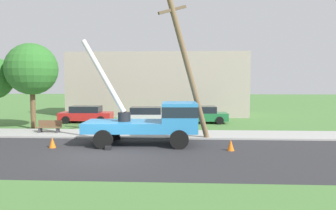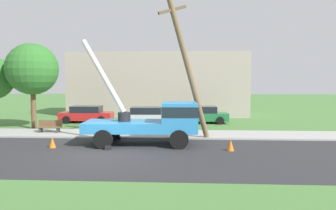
% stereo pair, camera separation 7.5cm
% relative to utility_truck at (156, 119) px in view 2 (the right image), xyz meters
% --- Properties ---
extents(ground_plane, '(120.00, 120.00, 0.00)m').
position_rel_utility_truck_xyz_m(ground_plane, '(-2.27, 9.44, -1.41)').
color(ground_plane, '#477538').
extents(road_asphalt, '(80.00, 8.22, 0.01)m').
position_rel_utility_truck_xyz_m(road_asphalt, '(-2.27, -2.56, -1.40)').
color(road_asphalt, '#2B2B2D').
rests_on(road_asphalt, ground).
extents(sidewalk_strip, '(80.00, 3.17, 0.10)m').
position_rel_utility_truck_xyz_m(sidewalk_strip, '(-2.27, 3.14, -1.36)').
color(sidewalk_strip, '#9E9E99').
rests_on(sidewalk_strip, ground).
extents(utility_truck, '(6.85, 3.21, 5.98)m').
position_rel_utility_truck_xyz_m(utility_truck, '(0.00, 0.00, 0.00)').
color(utility_truck, '#2D84C6').
rests_on(utility_truck, ground).
extents(leaning_utility_pole, '(3.12, 1.95, 8.66)m').
position_rel_utility_truck_xyz_m(leaning_utility_pole, '(1.73, 1.18, 3.03)').
color(leaning_utility_pole, brown).
rests_on(leaning_utility_pole, ground).
extents(traffic_cone_ahead, '(0.36, 0.36, 0.56)m').
position_rel_utility_truck_xyz_m(traffic_cone_ahead, '(3.93, -1.41, -1.13)').
color(traffic_cone_ahead, orange).
rests_on(traffic_cone_ahead, ground).
extents(traffic_cone_behind, '(0.36, 0.36, 0.56)m').
position_rel_utility_truck_xyz_m(traffic_cone_behind, '(-5.43, -1.19, -1.13)').
color(traffic_cone_behind, orange).
rests_on(traffic_cone_behind, ground).
extents(parked_sedan_red, '(4.46, 2.12, 1.42)m').
position_rel_utility_truck_xyz_m(parked_sedan_red, '(-6.85, 9.16, -0.70)').
color(parked_sedan_red, '#B21E1E').
rests_on(parked_sedan_red, ground).
extents(parked_sedan_silver, '(4.47, 2.13, 1.42)m').
position_rel_utility_truck_xyz_m(parked_sedan_silver, '(-1.57, 8.17, -0.70)').
color(parked_sedan_silver, '#B7B7BF').
rests_on(parked_sedan_silver, ground).
extents(parked_sedan_green, '(4.46, 2.11, 1.42)m').
position_rel_utility_truck_xyz_m(parked_sedan_green, '(2.97, 9.29, -0.70)').
color(parked_sedan_green, '#1E6638').
rests_on(parked_sedan_green, ground).
extents(park_bench, '(1.60, 0.45, 0.90)m').
position_rel_utility_truck_xyz_m(park_bench, '(-7.50, 3.21, -0.95)').
color(park_bench, brown).
rests_on(park_bench, ground).
extents(roadside_tree_near, '(3.77, 3.77, 6.31)m').
position_rel_utility_truck_xyz_m(roadside_tree_near, '(-9.63, 5.33, 2.99)').
color(roadside_tree_near, brown).
rests_on(roadside_tree_near, ground).
extents(lowrise_building_backdrop, '(18.00, 6.00, 6.40)m').
position_rel_utility_truck_xyz_m(lowrise_building_backdrop, '(-1.18, 16.02, 1.79)').
color(lowrise_building_backdrop, '#A5998C').
rests_on(lowrise_building_backdrop, ground).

